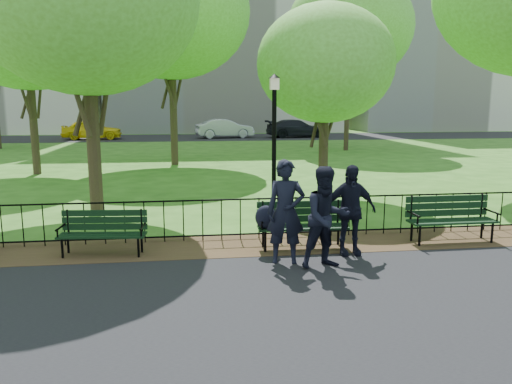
{
  "coord_description": "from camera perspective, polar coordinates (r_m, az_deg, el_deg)",
  "views": [
    {
      "loc": [
        -2.06,
        -8.28,
        2.87
      ],
      "look_at": [
        -0.73,
        1.5,
        1.12
      ],
      "focal_mm": 35.0,
      "sensor_mm": 36.0,
      "label": 1
    }
  ],
  "objects": [
    {
      "name": "tree_far_c",
      "position": [
        24.35,
        -9.73,
        19.76
      ],
      "size": [
        7.26,
        7.26,
        10.12
      ],
      "color": "#2D2116",
      "rests_on": "ground"
    },
    {
      "name": "apartment_east",
      "position": [
        63.55,
        19.55,
        17.77
      ],
      "size": [
        20.0,
        15.0,
        24.0
      ],
      "primitive_type": "cube",
      "color": "white",
      "rests_on": "ground"
    },
    {
      "name": "park_bench_left_a",
      "position": [
        10.0,
        -17.06,
        -3.94
      ],
      "size": [
        1.67,
        0.66,
        0.93
      ],
      "rotation": [
        0.0,
        0.0,
        -0.1
      ],
      "color": "black",
      "rests_on": "ground"
    },
    {
      "name": "iron_fence",
      "position": [
        10.75,
        3.51,
        -2.7
      ],
      "size": [
        24.06,
        0.06,
        1.0
      ],
      "color": "black",
      "rests_on": "ground"
    },
    {
      "name": "sedan_silver",
      "position": [
        42.35,
        -3.6,
        7.26
      ],
      "size": [
        5.04,
        2.46,
        1.59
      ],
      "primitive_type": "imported",
      "rotation": [
        0.0,
        0.0,
        1.74
      ],
      "color": "#AEB1B6",
      "rests_on": "far_street"
    },
    {
      "name": "lamppost",
      "position": [
        13.64,
        2.09,
        6.37
      ],
      "size": [
        0.33,
        0.33,
        3.66
      ],
      "color": "black",
      "rests_on": "ground"
    },
    {
      "name": "tree_near_e",
      "position": [
        15.71,
        7.94,
        14.3
      ],
      "size": [
        4.2,
        4.2,
        5.85
      ],
      "color": "#2D2116",
      "rests_on": "ground"
    },
    {
      "name": "dirt_strip",
      "position": [
        10.4,
        4.02,
        -5.91
      ],
      "size": [
        60.0,
        1.6,
        0.01
      ],
      "primitive_type": "cube",
      "color": "#362A16",
      "rests_on": "ground"
    },
    {
      "name": "park_bench_right_a",
      "position": [
        11.23,
        21.3,
        -2.33
      ],
      "size": [
        1.84,
        0.58,
        1.04
      ],
      "rotation": [
        0.0,
        0.0,
        0.01
      ],
      "color": "black",
      "rests_on": "ground"
    },
    {
      "name": "tree_mid_w",
      "position": [
        22.57,
        -24.82,
        17.22
      ],
      "size": [
        6.23,
        6.23,
        8.68
      ],
      "color": "#2D2116",
      "rests_on": "ground"
    },
    {
      "name": "person_right",
      "position": [
        9.64,
        10.66,
        -2.03
      ],
      "size": [
        1.02,
        0.42,
        1.74
      ],
      "primitive_type": "imported",
      "rotation": [
        0.0,
        0.0,
        0.0
      ],
      "color": "black",
      "rests_on": "asphalt_path"
    },
    {
      "name": "taxi",
      "position": [
        42.68,
        -18.25,
        6.79
      ],
      "size": [
        4.71,
        2.02,
        1.59
      ],
      "primitive_type": "imported",
      "rotation": [
        0.0,
        0.0,
        1.6
      ],
      "color": "yellow",
      "rests_on": "far_street"
    },
    {
      "name": "sedan_dark",
      "position": [
        43.27,
        4.64,
        7.25
      ],
      "size": [
        5.36,
        2.5,
        1.51
      ],
      "primitive_type": "imported",
      "rotation": [
        0.0,
        0.0,
        1.64
      ],
      "color": "black",
      "rests_on": "far_street"
    },
    {
      "name": "park_bench_main",
      "position": [
        9.89,
        3.45,
        -3.03
      ],
      "size": [
        1.88,
        0.61,
        1.01
      ],
      "rotation": [
        0.0,
        0.0,
        -0.03
      ],
      "color": "black",
      "rests_on": "ground"
    },
    {
      "name": "tree_far_e",
      "position": [
        31.89,
        10.65,
        17.93
      ],
      "size": [
        7.57,
        7.57,
        10.55
      ],
      "color": "#2D2116",
      "rests_on": "ground"
    },
    {
      "name": "far_street",
      "position": [
        43.43,
        -5.01,
        6.25
      ],
      "size": [
        70.0,
        9.0,
        0.01
      ],
      "primitive_type": "cube",
      "color": "black",
      "rests_on": "ground"
    },
    {
      "name": "person_left",
      "position": [
        9.0,
        3.42,
        -2.26
      ],
      "size": [
        0.75,
        0.56,
        1.88
      ],
      "primitive_type": "imported",
      "rotation": [
        0.0,
        0.0,
        -0.17
      ],
      "color": "black",
      "rests_on": "asphalt_path"
    },
    {
      "name": "ground",
      "position": [
        9.0,
        5.97,
        -8.59
      ],
      "size": [
        120.0,
        120.0,
        0.0
      ],
      "primitive_type": "plane",
      "color": "#2D5E18"
    },
    {
      "name": "person_mid",
      "position": [
        8.8,
        8.06,
        -2.91
      ],
      "size": [
        0.95,
        0.62,
        1.8
      ],
      "primitive_type": "imported",
      "rotation": [
        0.0,
        0.0,
        0.2
      ],
      "color": "black",
      "rests_on": "asphalt_path"
    },
    {
      "name": "asphalt_path",
      "position": [
        6.02,
        14.03,
        -18.66
      ],
      "size": [
        60.0,
        9.2,
        0.01
      ],
      "primitive_type": "cube",
      "color": "black",
      "rests_on": "ground"
    }
  ]
}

